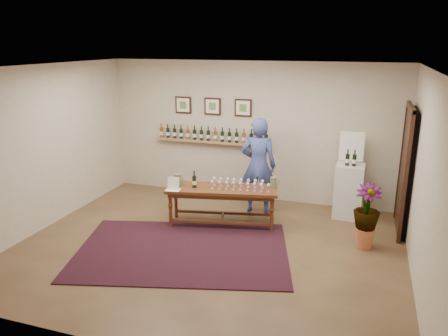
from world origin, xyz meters
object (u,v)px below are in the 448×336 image
(tasting_table, at_px, (222,193))
(display_pedestal, at_px, (349,191))
(potted_plant, at_px, (366,217))
(person, at_px, (258,166))

(tasting_table, relative_size, display_pedestal, 2.03)
(tasting_table, bearing_deg, display_pedestal, 15.22)
(tasting_table, xyz_separation_m, potted_plant, (2.43, -0.17, -0.06))
(display_pedestal, height_order, potted_plant, display_pedestal)
(potted_plant, bearing_deg, display_pedestal, 104.68)
(display_pedestal, relative_size, person, 0.55)
(tasting_table, height_order, potted_plant, potted_plant)
(tasting_table, xyz_separation_m, display_pedestal, (2.11, 1.08, -0.08))
(tasting_table, relative_size, person, 1.11)
(display_pedestal, bearing_deg, person, -170.43)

